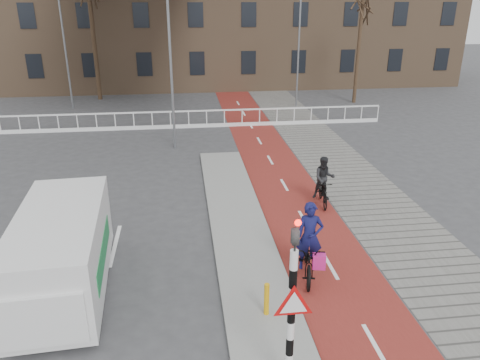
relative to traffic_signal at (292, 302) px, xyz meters
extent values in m
plane|color=#38383A|center=(0.60, 2.02, -1.99)|extent=(120.00, 120.00, 0.00)
cube|color=maroon|center=(2.10, 12.02, -1.98)|extent=(2.50, 60.00, 0.01)
cube|color=slate|center=(4.90, 12.02, -1.98)|extent=(3.00, 60.00, 0.01)
cube|color=gray|center=(-0.10, 6.02, -1.93)|extent=(1.80, 16.00, 0.12)
cylinder|color=black|center=(0.00, 0.02, -0.43)|extent=(0.14, 0.14, 2.88)
imported|color=black|center=(0.00, 0.02, 1.41)|extent=(0.13, 0.16, 0.80)
cylinder|color=#FF0C05|center=(0.00, -0.12, 1.59)|extent=(0.11, 0.02, 0.11)
cylinder|color=#D69A0B|center=(-0.03, 2.14, -1.47)|extent=(0.12, 0.12, 0.80)
imported|color=black|center=(1.36, 3.73, -1.45)|extent=(1.11, 2.12, 1.06)
imported|color=#111244|center=(1.36, 3.73, -0.82)|extent=(0.75, 0.57, 1.85)
cube|color=#C31B77|center=(1.48, 3.19, -1.24)|extent=(0.36, 0.27, 0.39)
imported|color=black|center=(3.05, 8.07, -1.49)|extent=(0.66, 1.67, 0.97)
imported|color=black|center=(3.05, 8.07, -0.98)|extent=(0.81, 0.67, 1.53)
cube|color=silver|center=(-4.80, 3.87, -0.87)|extent=(2.24, 4.96, 1.94)
cube|color=#1A7B3E|center=(-5.78, 3.87, -0.97)|extent=(0.21, 3.10, 0.55)
cube|color=#1A7B3E|center=(-3.82, 3.87, -0.97)|extent=(0.21, 3.10, 0.55)
cube|color=black|center=(-4.80, 1.79, -0.47)|extent=(1.75, 0.16, 0.90)
cylinder|color=black|center=(-5.52, 2.17, -1.65)|extent=(0.28, 0.69, 0.68)
cylinder|color=black|center=(-3.88, 2.27, -1.65)|extent=(0.28, 0.69, 0.68)
cylinder|color=black|center=(-5.73, 5.46, -1.65)|extent=(0.28, 0.69, 0.68)
cylinder|color=black|center=(-4.08, 5.57, -1.65)|extent=(0.28, 0.69, 0.68)
cube|color=silver|center=(-4.40, 19.02, -1.04)|extent=(28.00, 0.08, 0.08)
cube|color=silver|center=(-4.40, 19.02, -1.89)|extent=(28.00, 0.10, 0.20)
cube|color=#7F6047|center=(-2.40, 34.02, 4.01)|extent=(46.00, 10.00, 12.00)
cylinder|color=#332416|center=(-7.50, 27.58, 2.09)|extent=(0.30, 0.30, 8.17)
cylinder|color=#332416|center=(10.10, 24.30, 1.67)|extent=(0.24, 0.24, 7.32)
cylinder|color=slate|center=(-2.15, 15.34, 1.56)|extent=(0.12, 0.12, 7.09)
cylinder|color=slate|center=(-8.85, 24.88, 1.64)|extent=(0.12, 0.12, 7.27)
cylinder|color=slate|center=(5.83, 23.58, 1.84)|extent=(0.12, 0.12, 7.67)
camera|label=1|loc=(-1.73, -6.55, 4.93)|focal=35.00mm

